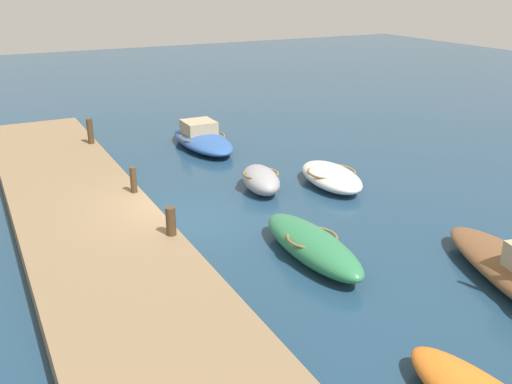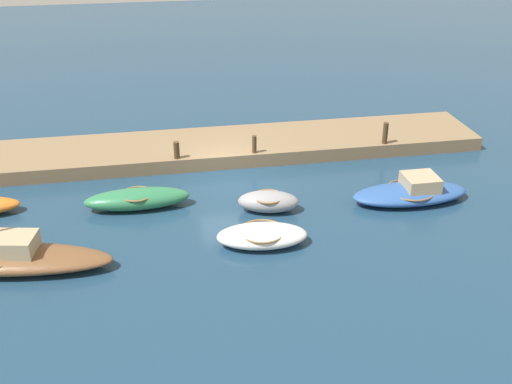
{
  "view_description": "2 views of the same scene",
  "coord_description": "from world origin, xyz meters",
  "px_view_note": "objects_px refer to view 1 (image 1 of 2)",
  "views": [
    {
      "loc": [
        14.48,
        -4.96,
        6.7
      ],
      "look_at": [
        1.24,
        1.87,
        0.98
      ],
      "focal_mm": 39.72,
      "sensor_mm": 36.0,
      "label": 1
    },
    {
      "loc": [
        3.14,
        23.73,
        11.39
      ],
      "look_at": [
        -0.44,
        4.03,
        1.24
      ],
      "focal_mm": 44.03,
      "sensor_mm": 36.0,
      "label": 2
    }
  ],
  "objects_px": {
    "rowboat_green": "(312,245)",
    "mooring_post_mid_east": "(171,221)",
    "dinghy_grey": "(261,179)",
    "mooring_post_west": "(90,131)",
    "mooring_post_mid_west": "(133,180)",
    "motorboat_blue": "(202,138)",
    "rowboat_white": "(331,176)"
  },
  "relations": [
    {
      "from": "mooring_post_west",
      "to": "mooring_post_mid_east",
      "type": "height_order",
      "value": "mooring_post_west"
    },
    {
      "from": "rowboat_white",
      "to": "mooring_post_mid_west",
      "type": "relative_size",
      "value": 4.16
    },
    {
      "from": "dinghy_grey",
      "to": "rowboat_white",
      "type": "bearing_deg",
      "value": 85.8
    },
    {
      "from": "rowboat_green",
      "to": "mooring_post_west",
      "type": "distance_m",
      "value": 11.46
    },
    {
      "from": "mooring_post_west",
      "to": "mooring_post_mid_east",
      "type": "bearing_deg",
      "value": 0.0
    },
    {
      "from": "mooring_post_mid_west",
      "to": "mooring_post_mid_east",
      "type": "xyz_separation_m",
      "value": [
        3.34,
        0.0,
        -0.03
      ]
    },
    {
      "from": "mooring_post_west",
      "to": "motorboat_blue",
      "type": "bearing_deg",
      "value": 83.16
    },
    {
      "from": "rowboat_green",
      "to": "motorboat_blue",
      "type": "distance_m",
      "value": 10.57
    },
    {
      "from": "rowboat_green",
      "to": "mooring_post_mid_west",
      "type": "height_order",
      "value": "mooring_post_mid_west"
    },
    {
      "from": "rowboat_green",
      "to": "dinghy_grey",
      "type": "bearing_deg",
      "value": 166.93
    },
    {
      "from": "rowboat_white",
      "to": "mooring_post_mid_east",
      "type": "height_order",
      "value": "mooring_post_mid_east"
    },
    {
      "from": "rowboat_white",
      "to": "dinghy_grey",
      "type": "bearing_deg",
      "value": -100.64
    },
    {
      "from": "dinghy_grey",
      "to": "mooring_post_west",
      "type": "xyz_separation_m",
      "value": [
        -6.16,
        -4.18,
        0.7
      ]
    },
    {
      "from": "dinghy_grey",
      "to": "mooring_post_west",
      "type": "relative_size",
      "value": 2.56
    },
    {
      "from": "rowboat_white",
      "to": "mooring_post_mid_west",
      "type": "height_order",
      "value": "mooring_post_mid_west"
    },
    {
      "from": "rowboat_green",
      "to": "mooring_post_mid_west",
      "type": "distance_m",
      "value": 5.96
    },
    {
      "from": "mooring_post_mid_west",
      "to": "motorboat_blue",
      "type": "bearing_deg",
      "value": 140.99
    },
    {
      "from": "rowboat_green",
      "to": "mooring_post_west",
      "type": "relative_size",
      "value": 4.11
    },
    {
      "from": "rowboat_white",
      "to": "mooring_post_mid_east",
      "type": "xyz_separation_m",
      "value": [
        2.44,
        -6.51,
        0.64
      ]
    },
    {
      "from": "dinghy_grey",
      "to": "mooring_post_mid_west",
      "type": "height_order",
      "value": "mooring_post_mid_west"
    },
    {
      "from": "motorboat_blue",
      "to": "mooring_post_mid_east",
      "type": "bearing_deg",
      "value": -26.46
    },
    {
      "from": "rowboat_white",
      "to": "rowboat_green",
      "type": "distance_m",
      "value": 5.41
    },
    {
      "from": "rowboat_white",
      "to": "mooring_post_west",
      "type": "relative_size",
      "value": 3.37
    },
    {
      "from": "dinghy_grey",
      "to": "motorboat_blue",
      "type": "bearing_deg",
      "value": -169.85
    },
    {
      "from": "rowboat_white",
      "to": "mooring_post_mid_east",
      "type": "relative_size",
      "value": 4.45
    },
    {
      "from": "mooring_post_mid_east",
      "to": "dinghy_grey",
      "type": "bearing_deg",
      "value": 126.81
    },
    {
      "from": "motorboat_blue",
      "to": "mooring_post_west",
      "type": "distance_m",
      "value": 4.48
    },
    {
      "from": "rowboat_green",
      "to": "dinghy_grey",
      "type": "height_order",
      "value": "dinghy_grey"
    },
    {
      "from": "motorboat_blue",
      "to": "mooring_post_west",
      "type": "height_order",
      "value": "mooring_post_west"
    },
    {
      "from": "rowboat_green",
      "to": "mooring_post_mid_east",
      "type": "distance_m",
      "value": 3.57
    },
    {
      "from": "dinghy_grey",
      "to": "mooring_post_mid_east",
      "type": "bearing_deg",
      "value": -40.95
    },
    {
      "from": "rowboat_white",
      "to": "mooring_post_mid_west",
      "type": "distance_m",
      "value": 6.61
    }
  ]
}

